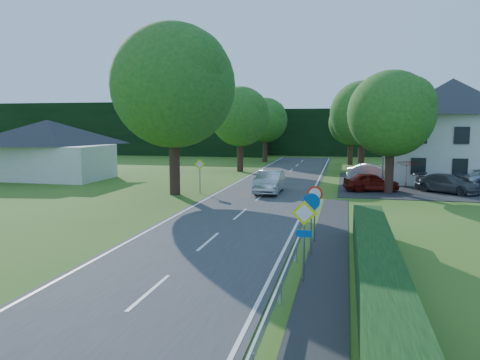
% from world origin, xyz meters
% --- Properties ---
extents(road, '(7.00, 80.00, 0.04)m').
position_xyz_m(road, '(0.00, 20.00, 0.02)').
color(road, '#333335').
rests_on(road, ground).
extents(parking_pad, '(14.00, 16.00, 0.04)m').
position_xyz_m(parking_pad, '(12.00, 33.00, 0.02)').
color(parking_pad, '#262629').
rests_on(parking_pad, ground).
extents(line_edge_left, '(0.12, 80.00, 0.01)m').
position_xyz_m(line_edge_left, '(-3.25, 20.00, 0.04)').
color(line_edge_left, white).
rests_on(line_edge_left, road).
extents(line_edge_right, '(0.12, 80.00, 0.01)m').
position_xyz_m(line_edge_right, '(3.25, 20.00, 0.04)').
color(line_edge_right, white).
rests_on(line_edge_right, road).
extents(line_centre, '(0.12, 80.00, 0.01)m').
position_xyz_m(line_centre, '(0.00, 20.00, 0.04)').
color(line_centre, white).
rests_on(line_centre, road).
extents(tree_main, '(9.40, 9.40, 11.64)m').
position_xyz_m(tree_main, '(-6.00, 24.00, 5.82)').
color(tree_main, '#195419').
rests_on(tree_main, ground).
extents(tree_left_far, '(7.00, 7.00, 8.58)m').
position_xyz_m(tree_left_far, '(-5.00, 40.00, 4.29)').
color(tree_left_far, '#195419').
rests_on(tree_left_far, ground).
extents(tree_right_far, '(7.40, 7.40, 9.09)m').
position_xyz_m(tree_right_far, '(7.00, 42.00, 4.54)').
color(tree_right_far, '#195419').
rests_on(tree_right_far, ground).
extents(tree_left_back, '(6.60, 6.60, 8.07)m').
position_xyz_m(tree_left_back, '(-4.50, 52.00, 4.04)').
color(tree_left_back, '#195419').
rests_on(tree_left_back, ground).
extents(tree_right_back, '(6.20, 6.20, 7.56)m').
position_xyz_m(tree_right_back, '(6.00, 50.00, 3.78)').
color(tree_right_back, '#195419').
rests_on(tree_right_back, ground).
extents(tree_right_mid, '(7.00, 7.00, 8.58)m').
position_xyz_m(tree_right_mid, '(8.50, 28.00, 4.29)').
color(tree_right_mid, '#195419').
rests_on(tree_right_mid, ground).
extents(treeline_left, '(44.00, 6.00, 8.00)m').
position_xyz_m(treeline_left, '(-28.00, 62.00, 4.00)').
color(treeline_left, black).
rests_on(treeline_left, ground).
extents(treeline_right, '(30.00, 5.00, 7.00)m').
position_xyz_m(treeline_right, '(8.00, 66.00, 3.50)').
color(treeline_right, black).
rests_on(treeline_right, ground).
extents(bungalow_left, '(11.00, 6.50, 5.20)m').
position_xyz_m(bungalow_left, '(-20.00, 30.00, 2.71)').
color(bungalow_left, beige).
rests_on(bungalow_left, ground).
extents(house_white, '(10.60, 8.40, 8.60)m').
position_xyz_m(house_white, '(14.00, 36.00, 4.41)').
color(house_white, silver).
rests_on(house_white, ground).
extents(streetlight, '(2.03, 0.18, 8.00)m').
position_xyz_m(streetlight, '(8.06, 30.00, 4.46)').
color(streetlight, slate).
rests_on(streetlight, ground).
extents(sign_priority_right, '(0.78, 0.09, 2.59)m').
position_xyz_m(sign_priority_right, '(4.30, 7.98, 1.80)').
color(sign_priority_right, slate).
rests_on(sign_priority_right, ground).
extents(sign_roundabout, '(0.64, 0.08, 2.37)m').
position_xyz_m(sign_roundabout, '(4.30, 10.98, 1.67)').
color(sign_roundabout, slate).
rests_on(sign_roundabout, ground).
extents(sign_speed_limit, '(0.64, 0.11, 2.37)m').
position_xyz_m(sign_speed_limit, '(4.30, 12.97, 1.77)').
color(sign_speed_limit, slate).
rests_on(sign_speed_limit, ground).
extents(sign_priority_left, '(0.78, 0.09, 2.44)m').
position_xyz_m(sign_priority_left, '(-4.50, 24.98, 1.72)').
color(sign_priority_left, slate).
rests_on(sign_priority_left, ground).
extents(moving_car, '(1.64, 4.71, 1.55)m').
position_xyz_m(moving_car, '(0.30, 26.01, 0.82)').
color(moving_car, silver).
rests_on(moving_car, road).
extents(motorcycle, '(0.89, 1.76, 0.88)m').
position_xyz_m(motorcycle, '(-0.69, 31.54, 0.48)').
color(motorcycle, black).
rests_on(motorcycle, road).
extents(parked_car_red, '(4.17, 2.43, 1.33)m').
position_xyz_m(parked_car_red, '(7.33, 28.42, 0.71)').
color(parked_car_red, '#620F0A').
rests_on(parked_car_red, parking_pad).
extents(parked_car_silver_a, '(4.41, 1.74, 1.43)m').
position_xyz_m(parked_car_silver_a, '(7.78, 34.79, 0.75)').
color(parked_car_silver_a, silver).
rests_on(parked_car_silver_a, parking_pad).
extents(parked_car_grey, '(4.65, 4.14, 1.29)m').
position_xyz_m(parked_car_grey, '(12.54, 28.89, 0.69)').
color(parked_car_grey, '#4D4D52').
rests_on(parked_car_grey, parking_pad).
extents(parasol, '(2.80, 2.84, 2.09)m').
position_xyz_m(parasol, '(10.10, 31.31, 1.09)').
color(parasol, red).
rests_on(parasol, parking_pad).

